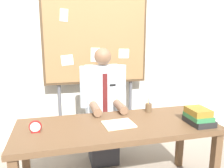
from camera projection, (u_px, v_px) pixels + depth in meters
back_wall at (94, 51)px, 3.22m from camera, size 6.40×0.08×2.70m
desk at (117, 132)px, 2.18m from camera, size 1.87×0.74×0.74m
person at (103, 111)px, 2.76m from camera, size 0.55×0.56×1.43m
bulletin_board at (96, 39)px, 2.99m from camera, size 1.38×0.09×2.16m
book_stack at (199, 117)px, 2.15m from camera, size 0.21×0.27×0.15m
open_notebook at (119, 124)px, 2.14m from camera, size 0.30×0.25×0.01m
desk_clock at (35, 127)px, 1.97m from camera, size 0.11×0.04×0.11m
pen_holder at (149, 108)px, 2.50m from camera, size 0.07×0.07×0.16m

